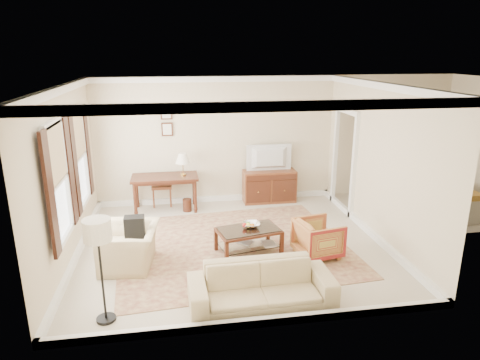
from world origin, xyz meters
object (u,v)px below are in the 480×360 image
object	(u,v)px
striped_armchair	(318,237)
coffee_table	(249,234)
writing_desk	(165,181)
sofa	(262,280)
club_armchair	(129,240)
sideboard	(269,186)
tv	(270,150)

from	to	relation	value
striped_armchair	coffee_table	bearing A→B (deg)	64.04
writing_desk	sofa	world-z (taller)	writing_desk
club_armchair	sofa	size ratio (longest dim) A/B	0.51
writing_desk	coffee_table	xyz separation A→B (m)	(1.44, -2.39, -0.33)
coffee_table	striped_armchair	xyz separation A→B (m)	(1.16, -0.31, 0.01)
sideboard	striped_armchair	size ratio (longest dim) A/B	1.69
writing_desk	sofa	size ratio (longest dim) A/B	0.72
coffee_table	striped_armchair	distance (m)	1.20
sideboard	coffee_table	distance (m)	2.76
tv	striped_armchair	xyz separation A→B (m)	(0.20, -2.88, -0.89)
sideboard	striped_armchair	world-z (taller)	sideboard
sideboard	sofa	distance (m)	4.35
tv	striped_armchair	world-z (taller)	tv
coffee_table	club_armchair	distance (m)	2.02
club_armchair	sofa	world-z (taller)	club_armchair
striped_armchair	club_armchair	size ratio (longest dim) A/B	0.70
coffee_table	sofa	bearing A→B (deg)	-93.89
sofa	tv	bearing A→B (deg)	74.32
tv	club_armchair	size ratio (longest dim) A/B	0.97
club_armchair	tv	bearing A→B (deg)	139.07
striped_armchair	sofa	distance (m)	1.83
tv	writing_desk	bearing A→B (deg)	4.18
writing_desk	tv	distance (m)	2.48
sideboard	coffee_table	size ratio (longest dim) A/B	1.03
coffee_table	tv	bearing A→B (deg)	69.42
coffee_table	striped_armchair	bearing A→B (deg)	-15.06
tv	club_armchair	world-z (taller)	tv
sideboard	coffee_table	world-z (taller)	sideboard
striped_armchair	writing_desk	bearing A→B (deg)	33.03
writing_desk	tv	bearing A→B (deg)	4.18
sideboard	club_armchair	size ratio (longest dim) A/B	1.19
striped_armchair	club_armchair	world-z (taller)	club_armchair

